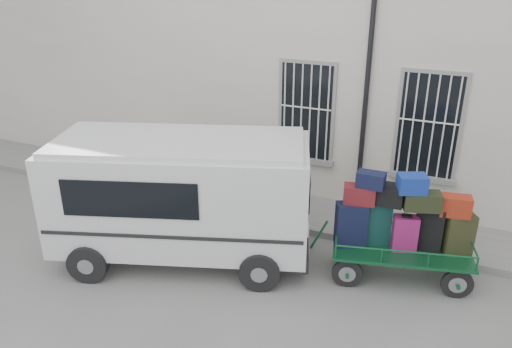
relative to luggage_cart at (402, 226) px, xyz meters
name	(u,v)px	position (x,y,z in m)	size (l,w,h in m)	color
ground	(272,264)	(-2.27, -0.53, -1.08)	(80.00, 80.00, 0.00)	slate
building	(352,62)	(-2.27, 4.96, 1.92)	(24.00, 5.15, 6.00)	beige
sidewalk	(308,213)	(-2.27, 1.67, -1.00)	(24.00, 1.70, 0.15)	slate
luggage_cart	(402,226)	(0.00, 0.00, 0.00)	(2.93, 1.67, 2.11)	black
van	(181,192)	(-3.99, -0.94, 0.33)	(5.24, 3.51, 2.45)	white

